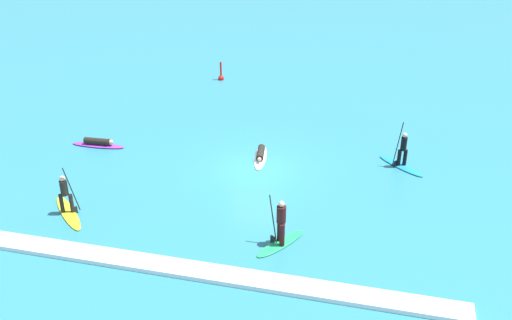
# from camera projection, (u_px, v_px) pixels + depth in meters

# --- Properties ---
(ground_plane) EXTENTS (120.00, 120.00, 0.00)m
(ground_plane) POSITION_uv_depth(u_px,v_px,m) (256.00, 169.00, 26.85)
(ground_plane) COLOR teal
(ground_plane) RESTS_ON ground
(surfer_on_white_board) EXTENTS (1.01, 2.86, 0.43)m
(surfer_on_white_board) POSITION_uv_depth(u_px,v_px,m) (261.00, 155.00, 27.88)
(surfer_on_white_board) COLOR white
(surfer_on_white_board) RESTS_ON ground_plane
(surfer_on_green_board) EXTENTS (1.79, 2.41, 2.06)m
(surfer_on_green_board) POSITION_uv_depth(u_px,v_px,m) (281.00, 231.00, 21.11)
(surfer_on_green_board) COLOR #23B266
(surfer_on_green_board) RESTS_ON ground_plane
(surfer_on_blue_board) EXTENTS (2.41, 2.22, 2.29)m
(surfer_on_blue_board) POSITION_uv_depth(u_px,v_px,m) (402.00, 158.00, 26.90)
(surfer_on_blue_board) COLOR #1E8CD1
(surfer_on_blue_board) RESTS_ON ground_plane
(surfer_on_yellow_board) EXTENTS (2.58, 2.57, 2.20)m
(surfer_on_yellow_board) POSITION_uv_depth(u_px,v_px,m) (67.00, 204.00, 23.13)
(surfer_on_yellow_board) COLOR yellow
(surfer_on_yellow_board) RESTS_ON ground_plane
(surfer_on_purple_board) EXTENTS (2.87, 0.69, 0.45)m
(surfer_on_purple_board) POSITION_uv_depth(u_px,v_px,m) (98.00, 143.00, 29.08)
(surfer_on_purple_board) COLOR purple
(surfer_on_purple_board) RESTS_ON ground_plane
(marker_buoy) EXTENTS (0.40, 0.40, 1.35)m
(marker_buoy) POSITION_uv_depth(u_px,v_px,m) (221.00, 77.00, 38.56)
(marker_buoy) COLOR red
(marker_buoy) RESTS_ON ground_plane
(wave_crest) EXTENTS (18.29, 0.90, 0.18)m
(wave_crest) POSITION_uv_depth(u_px,v_px,m) (201.00, 272.00, 19.76)
(wave_crest) COLOR white
(wave_crest) RESTS_ON ground_plane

